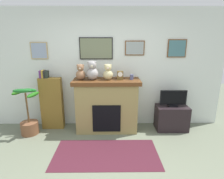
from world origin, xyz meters
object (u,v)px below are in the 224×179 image
at_px(teddy_bear_brown, 92,71).
at_px(teddy_bear_grey, 108,73).
at_px(bookshelf, 52,103).
at_px(mantel_clock, 120,75).
at_px(tv_stand, 171,118).
at_px(television, 173,99).
at_px(potted_plant, 29,119).
at_px(candle_jar, 132,77).
at_px(teddy_bear_tan, 81,73).
at_px(fireplace, 107,105).

height_order(teddy_bear_brown, teddy_bear_grey, teddy_bear_brown).
xyz_separation_m(bookshelf, mantel_clock, (1.49, -0.09, 0.62)).
relative_size(tv_stand, television, 1.19).
relative_size(bookshelf, potted_plant, 1.29).
height_order(bookshelf, mantel_clock, bookshelf).
height_order(tv_stand, teddy_bear_brown, teddy_bear_brown).
xyz_separation_m(bookshelf, candle_jar, (1.74, -0.09, 0.59)).
xyz_separation_m(television, candle_jar, (-0.91, 0.01, 0.48)).
bearing_deg(teddy_bear_tan, teddy_bear_grey, -0.00).
relative_size(fireplace, television, 2.46).
height_order(television, teddy_bear_brown, teddy_bear_brown).
bearing_deg(tv_stand, potted_plant, -176.71).
height_order(fireplace, teddy_bear_tan, teddy_bear_tan).
bearing_deg(television, teddy_bear_tan, 179.77).
bearing_deg(teddy_bear_tan, tv_stand, -0.19).
bearing_deg(candle_jar, mantel_clock, -179.67).
xyz_separation_m(potted_plant, tv_stand, (3.06, 0.18, -0.07)).
bearing_deg(tv_stand, teddy_bear_tan, 179.81).
bearing_deg(fireplace, teddy_bear_brown, -176.39).
height_order(bookshelf, teddy_bear_tan, teddy_bear_tan).
xyz_separation_m(potted_plant, teddy_bear_brown, (1.34, 0.18, 0.97)).
relative_size(bookshelf, teddy_bear_brown, 3.34).
xyz_separation_m(mantel_clock, teddy_bear_tan, (-0.81, 0.00, 0.06)).
bearing_deg(candle_jar, television, -0.52).
bearing_deg(teddy_bear_tan, candle_jar, 0.02).
relative_size(television, candle_jar, 5.15).
bearing_deg(bookshelf, mantel_clock, -3.62).
bearing_deg(teddy_bear_grey, bookshelf, 175.70).
distance_m(television, candle_jar, 1.02).
relative_size(fireplace, candle_jar, 12.65).
relative_size(potted_plant, teddy_bear_tan, 3.15).
xyz_separation_m(fireplace, potted_plant, (-1.63, -0.20, -0.23)).
bearing_deg(teddy_bear_tan, bookshelf, 172.19).
bearing_deg(television, bookshelf, 177.80).
height_order(tv_stand, mantel_clock, mantel_clock).
bearing_deg(teddy_bear_tan, television, -0.23).
distance_m(tv_stand, teddy_bear_brown, 2.01).
bearing_deg(fireplace, candle_jar, -1.93).
height_order(bookshelf, teddy_bear_grey, teddy_bear_grey).
height_order(tv_stand, teddy_bear_tan, teddy_bear_tan).
relative_size(potted_plant, tv_stand, 1.51).
height_order(mantel_clock, teddy_bear_grey, teddy_bear_grey).
bearing_deg(teddy_bear_tan, potted_plant, -170.59).
relative_size(fireplace, tv_stand, 2.06).
bearing_deg(teddy_bear_grey, fireplace, 152.07).
relative_size(tv_stand, teddy_bear_grey, 2.06).
relative_size(candle_jar, teddy_bear_tan, 0.34).
xyz_separation_m(potted_plant, teddy_bear_grey, (1.66, 0.18, 0.94)).
height_order(tv_stand, candle_jar, candle_jar).
bearing_deg(potted_plant, mantel_clock, 5.41).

